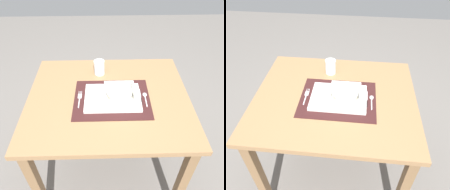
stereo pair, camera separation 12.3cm
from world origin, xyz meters
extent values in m
plane|color=slate|center=(0.00, 0.00, 0.00)|extent=(6.00, 6.00, 0.00)
cube|color=#936D47|center=(0.00, 0.00, 0.69)|extent=(0.93, 0.78, 0.03)
cube|color=brown|center=(-0.41, -0.34, 0.34)|extent=(0.05, 0.05, 0.68)
cube|color=brown|center=(-0.41, 0.34, 0.34)|extent=(0.05, 0.05, 0.68)
cube|color=brown|center=(0.41, 0.34, 0.34)|extent=(0.05, 0.05, 0.68)
cube|color=#381919|center=(0.02, -0.02, 0.71)|extent=(0.43, 0.34, 0.00)
cube|color=white|center=(0.02, -0.02, 0.72)|extent=(0.31, 0.23, 0.02)
cube|color=white|center=(0.06, -0.03, 0.73)|extent=(0.17, 0.17, 0.01)
cube|color=white|center=(-0.02, -0.03, 0.76)|extent=(0.01, 0.17, 0.04)
cube|color=white|center=(0.14, -0.03, 0.76)|extent=(0.01, 0.17, 0.04)
cube|color=white|center=(0.06, -0.11, 0.76)|extent=(0.15, 0.01, 0.04)
cube|color=white|center=(0.06, 0.05, 0.76)|extent=(0.15, 0.01, 0.04)
cylinder|color=silver|center=(0.06, -0.03, 0.75)|extent=(0.14, 0.14, 0.03)
cube|color=silver|center=(-0.16, -0.05, 0.71)|extent=(0.01, 0.08, 0.00)
cube|color=silver|center=(-0.16, 0.00, 0.71)|extent=(0.02, 0.04, 0.00)
cylinder|color=silver|center=(-0.17, 0.03, 0.71)|extent=(0.00, 0.02, 0.00)
cylinder|color=silver|center=(-0.16, 0.03, 0.71)|extent=(0.00, 0.02, 0.00)
cylinder|color=silver|center=(-0.16, 0.03, 0.71)|extent=(0.00, 0.02, 0.00)
cube|color=silver|center=(0.21, -0.05, 0.71)|extent=(0.01, 0.08, 0.00)
ellipsoid|color=silver|center=(0.21, 0.00, 0.72)|extent=(0.02, 0.03, 0.01)
cube|color=black|center=(0.18, -0.05, 0.71)|extent=(0.01, 0.05, 0.01)
cube|color=silver|center=(0.18, 0.01, 0.71)|extent=(0.01, 0.08, 0.00)
cylinder|color=white|center=(-0.05, 0.23, 0.75)|extent=(0.07, 0.07, 0.09)
cylinder|color=#C64C1E|center=(-0.05, 0.23, 0.73)|extent=(0.06, 0.06, 0.05)
camera|label=1|loc=(-0.01, -0.94, 1.55)|focal=35.25mm
camera|label=2|loc=(0.12, -0.94, 1.55)|focal=35.25mm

